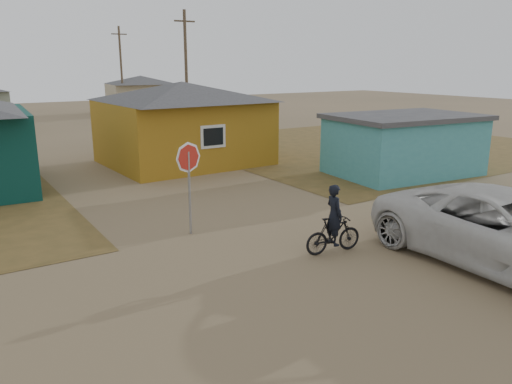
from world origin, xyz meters
TOP-DOWN VIEW (x-y plane):
  - ground at (0.00, 0.00)m, footprint 120.00×120.00m
  - grass_ne at (14.00, 13.00)m, footprint 20.00×18.00m
  - house_yellow at (2.50, 14.00)m, footprint 7.72×6.76m
  - shed_turquoise at (9.50, 6.50)m, footprint 6.71×4.93m
  - house_beige_east at (10.00, 40.00)m, footprint 6.95×6.05m
  - utility_pole_near at (6.50, 22.00)m, footprint 1.40×0.20m
  - utility_pole_far at (7.50, 38.00)m, footprint 1.40×0.20m
  - stop_sign at (-1.84, 4.24)m, footprint 0.86×0.14m
  - cyclist at (0.59, 0.93)m, footprint 1.64×0.68m
  - vehicle at (3.39, -1.99)m, footprint 3.10×6.55m

SIDE VIEW (x-z plane):
  - ground at x=0.00m, z-range 0.00..0.00m
  - grass_ne at x=14.00m, z-range 0.00..0.01m
  - cyclist at x=0.59m, z-range -0.24..1.55m
  - vehicle at x=3.39m, z-range 0.00..1.81m
  - shed_turquoise at x=9.50m, z-range 0.01..2.61m
  - house_beige_east at x=10.00m, z-range 0.06..3.66m
  - stop_sign at x=-1.84m, z-range 0.61..3.25m
  - house_yellow at x=2.50m, z-range 0.05..3.95m
  - utility_pole_near at x=6.50m, z-range 0.14..8.14m
  - utility_pole_far at x=7.50m, z-range 0.14..8.14m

